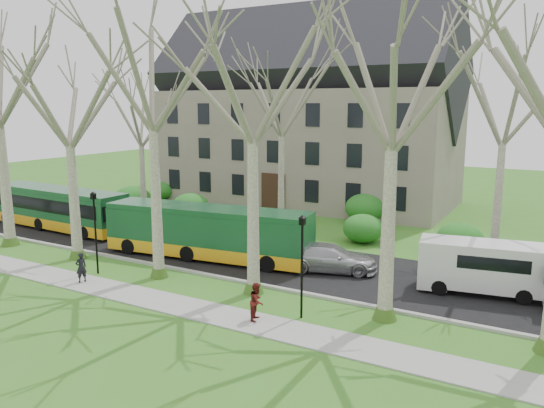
# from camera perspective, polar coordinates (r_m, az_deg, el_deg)

# --- Properties ---
(ground) EXTENTS (120.00, 120.00, 0.00)m
(ground) POSITION_cam_1_polar(r_m,az_deg,el_deg) (26.55, -7.67, -8.82)
(ground) COLOR #3E7220
(ground) RESTS_ON ground
(sidewalk) EXTENTS (70.00, 2.00, 0.06)m
(sidewalk) POSITION_cam_1_polar(r_m,az_deg,el_deg) (24.72, -11.22, -10.35)
(sidewalk) COLOR gray
(sidewalk) RESTS_ON ground
(road) EXTENTS (80.00, 8.00, 0.06)m
(road) POSITION_cam_1_polar(r_m,az_deg,el_deg) (30.87, -1.49, -5.86)
(road) COLOR black
(road) RESTS_ON ground
(curb) EXTENTS (80.00, 0.25, 0.14)m
(curb) POSITION_cam_1_polar(r_m,az_deg,el_deg) (27.67, -5.79, -7.81)
(curb) COLOR #A5A39E
(curb) RESTS_ON ground
(building) EXTENTS (26.50, 12.20, 16.00)m
(building) POSITION_cam_1_polar(r_m,az_deg,el_deg) (48.75, 3.66, 9.78)
(building) COLOR slate
(building) RESTS_ON ground
(tree_row_verge) EXTENTS (49.00, 7.00, 14.00)m
(tree_row_verge) POSITION_cam_1_polar(r_m,az_deg,el_deg) (25.34, -7.66, 6.48)
(tree_row_verge) COLOR gray
(tree_row_verge) RESTS_ON ground
(tree_row_far) EXTENTS (33.00, 7.00, 12.00)m
(tree_row_far) POSITION_cam_1_polar(r_m,az_deg,el_deg) (35.15, 1.22, 6.08)
(tree_row_far) COLOR gray
(tree_row_far) RESTS_ON ground
(lamp_row) EXTENTS (36.22, 0.22, 4.30)m
(lamp_row) POSITION_cam_1_polar(r_m,az_deg,el_deg) (25.05, -9.20, -3.90)
(lamp_row) COLOR black
(lamp_row) RESTS_ON ground
(hedges) EXTENTS (30.60, 8.60, 2.00)m
(hedges) POSITION_cam_1_polar(r_m,az_deg,el_deg) (40.06, -0.98, -0.57)
(hedges) COLOR #29651D
(hedges) RESTS_ON ground
(bus_lead) EXTENTS (12.07, 2.99, 3.00)m
(bus_lead) POSITION_cam_1_polar(r_m,az_deg,el_deg) (40.70, -22.03, -0.38)
(bus_lead) COLOR #154B27
(bus_lead) RESTS_ON road
(bus_follow) EXTENTS (12.52, 3.98, 3.08)m
(bus_follow) POSITION_cam_1_polar(r_m,az_deg,el_deg) (30.78, -6.99, -2.96)
(bus_follow) COLOR #154B27
(bus_follow) RESTS_ON road
(sedan) EXTENTS (5.35, 3.46, 1.44)m
(sedan) POSITION_cam_1_polar(r_m,az_deg,el_deg) (28.47, 6.26, -5.78)
(sedan) COLOR #B0B1B5
(sedan) RESTS_ON road
(van_a) EXTENTS (5.86, 2.91, 2.45)m
(van_a) POSITION_cam_1_polar(r_m,az_deg,el_deg) (26.80, 21.61, -6.42)
(van_a) COLOR silver
(van_a) RESTS_ON road
(pedestrian_a) EXTENTS (0.51, 0.64, 1.52)m
(pedestrian_a) POSITION_cam_1_polar(r_m,az_deg,el_deg) (28.24, -19.85, -6.42)
(pedestrian_a) COLOR black
(pedestrian_a) RESTS_ON sidewalk
(pedestrian_b) EXTENTS (0.76, 0.89, 1.57)m
(pedestrian_b) POSITION_cam_1_polar(r_m,az_deg,el_deg) (22.15, -1.64, -10.42)
(pedestrian_b) COLOR #551613
(pedestrian_b) RESTS_ON sidewalk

